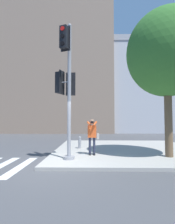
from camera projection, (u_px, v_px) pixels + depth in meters
ground_plane at (52, 167)px, 6.40m from camera, size 160.00×160.00×0.00m
sidewalk_corner at (128, 150)px, 9.83m from camera, size 8.00×8.00×0.13m
traffic_signal_pole at (67, 81)px, 7.37m from camera, size 0.86×1.27×5.72m
person_photographer at (92, 133)px, 8.13m from camera, size 0.58×0.54×1.65m
street_tree at (167, 53)px, 7.87m from camera, size 3.60×3.60×6.62m
fire_hydrant at (80, 142)px, 9.99m from camera, size 0.17×0.23×0.67m
building_left at (57, 71)px, 28.39m from camera, size 17.27×11.60×19.63m
building_right at (142, 91)px, 28.94m from camera, size 14.05×12.14×13.24m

